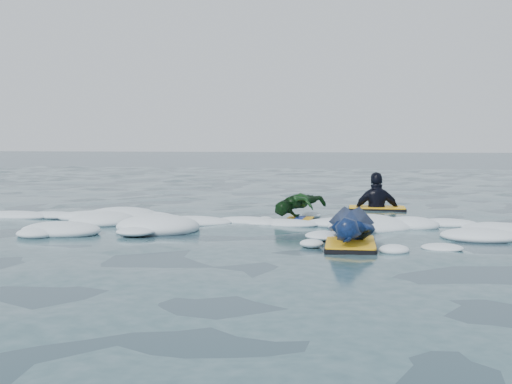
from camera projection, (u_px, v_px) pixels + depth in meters
ground at (248, 239)px, 8.67m from camera, size 120.00×120.00×0.00m
foam_band at (260, 228)px, 9.68m from camera, size 12.00×3.10×0.30m
prone_woman_unit at (351, 227)px, 8.13m from camera, size 0.65×1.69×0.44m
prone_child_unit at (300, 207)px, 10.49m from camera, size 1.02×1.30×0.45m
waiting_rider_unit at (377, 214)px, 12.03m from camera, size 1.07×0.61×1.58m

